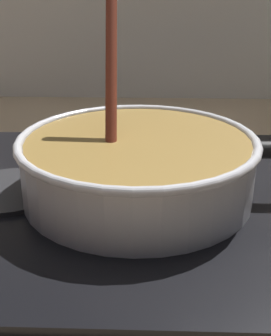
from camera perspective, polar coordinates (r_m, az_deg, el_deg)
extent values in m
cube|color=black|center=(0.58, 0.00, -3.85)|extent=(0.56, 0.48, 0.01)
torus|color=#592D0C|center=(0.58, 0.00, -2.97)|extent=(0.21, 0.21, 0.01)
cylinder|color=#262628|center=(0.61, -15.57, -2.71)|extent=(0.13, 0.13, 0.01)
cylinder|color=silver|center=(0.57, 0.00, 0.00)|extent=(0.28, 0.28, 0.07)
cylinder|color=olive|center=(0.56, 0.00, 0.37)|extent=(0.27, 0.27, 0.07)
torus|color=silver|center=(0.55, 0.00, 3.50)|extent=(0.30, 0.30, 0.01)
cylinder|color=beige|center=(0.48, -5.38, -1.27)|extent=(0.03, 0.03, 0.01)
cylinder|color=#EDD88C|center=(0.55, -2.20, 2.12)|extent=(0.04, 0.04, 0.01)
cylinder|color=#E5CC7A|center=(0.59, 0.93, 3.80)|extent=(0.03, 0.03, 0.01)
cylinder|color=beige|center=(0.49, 7.36, -0.41)|extent=(0.03, 0.03, 0.01)
cylinder|color=beige|center=(0.53, 5.89, 1.35)|extent=(0.03, 0.03, 0.01)
cylinder|color=#EDD88C|center=(0.48, 0.27, -0.98)|extent=(0.04, 0.04, 0.01)
cylinder|color=#E5CC7A|center=(0.63, -3.87, 4.98)|extent=(0.03, 0.03, 0.01)
cylinder|color=maroon|center=(0.57, -3.05, 13.69)|extent=(0.02, 0.13, 0.22)
cube|color=brown|center=(0.55, -3.09, 1.56)|extent=(0.03, 0.05, 0.01)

